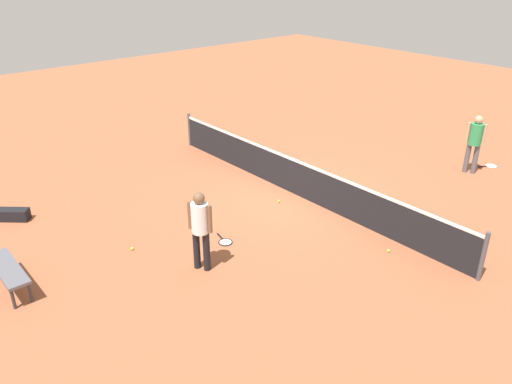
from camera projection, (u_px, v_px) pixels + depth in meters
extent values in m
plane|color=#9E5638|center=(297.00, 195.00, 13.28)|extent=(40.00, 40.00, 0.00)
cylinder|color=#4C4C51|center=(189.00, 129.00, 16.47)|extent=(0.09, 0.09, 1.07)
cylinder|color=#4C4C51|center=(483.00, 257.00, 9.63)|extent=(0.09, 0.09, 1.07)
cube|color=black|center=(298.00, 179.00, 13.09)|extent=(10.00, 0.02, 0.91)
cube|color=white|center=(298.00, 162.00, 12.88)|extent=(10.00, 0.04, 0.06)
cylinder|color=black|center=(197.00, 249.00, 10.08)|extent=(0.19, 0.19, 0.85)
cylinder|color=black|center=(207.00, 251.00, 10.00)|extent=(0.19, 0.19, 0.85)
cylinder|color=white|center=(200.00, 218.00, 9.72)|extent=(0.46, 0.46, 0.62)
cylinder|color=brown|center=(190.00, 215.00, 9.79)|extent=(0.12, 0.12, 0.58)
cylinder|color=brown|center=(210.00, 219.00, 9.64)|extent=(0.12, 0.12, 0.58)
sphere|color=brown|center=(199.00, 198.00, 9.54)|extent=(0.31, 0.31, 0.23)
cylinder|color=#595960|center=(467.00, 158.00, 14.50)|extent=(0.19, 0.19, 0.85)
cylinder|color=#595960|center=(475.00, 159.00, 14.42)|extent=(0.19, 0.19, 0.85)
cylinder|color=#339959|center=(476.00, 134.00, 14.14)|extent=(0.45, 0.45, 0.62)
cylinder|color=tan|center=(468.00, 133.00, 14.21)|extent=(0.12, 0.12, 0.58)
cylinder|color=tan|center=(484.00, 135.00, 14.06)|extent=(0.12, 0.12, 0.58)
sphere|color=tan|center=(479.00, 120.00, 13.96)|extent=(0.31, 0.31, 0.23)
torus|color=black|center=(225.00, 242.00, 11.11)|extent=(0.37, 0.37, 0.02)
cylinder|color=silver|center=(225.00, 242.00, 11.11)|extent=(0.32, 0.32, 0.00)
cylinder|color=black|center=(220.00, 236.00, 11.34)|extent=(0.28, 0.09, 0.03)
torus|color=white|center=(491.00, 166.00, 15.04)|extent=(0.43, 0.43, 0.02)
cylinder|color=silver|center=(491.00, 166.00, 15.04)|extent=(0.37, 0.37, 0.00)
cylinder|color=black|center=(482.00, 166.00, 14.99)|extent=(0.17, 0.26, 0.03)
sphere|color=#C6E033|center=(279.00, 201.00, 12.88)|extent=(0.07, 0.07, 0.07)
sphere|color=#C6E033|center=(132.00, 249.00, 10.83)|extent=(0.07, 0.07, 0.07)
sphere|color=#C6E033|center=(388.00, 251.00, 10.76)|extent=(0.07, 0.07, 0.07)
cube|color=#595960|center=(7.00, 268.00, 9.43)|extent=(1.50, 0.41, 0.06)
cylinder|color=#333338|center=(13.00, 299.00, 8.99)|extent=(0.06, 0.06, 0.42)
cylinder|color=#333338|center=(8.00, 261.00, 10.08)|extent=(0.06, 0.06, 0.42)
cylinder|color=#333338|center=(30.00, 292.00, 9.16)|extent=(0.06, 0.06, 0.42)
cube|color=black|center=(12.00, 215.00, 12.00)|extent=(0.75, 0.78, 0.28)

